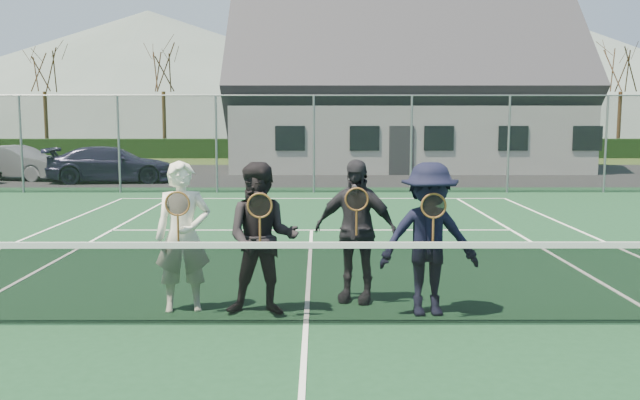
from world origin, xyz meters
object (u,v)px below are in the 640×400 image
Objects in this scene: car_b at (17,163)px; player_c at (355,231)px; car_c at (112,165)px; clubhouse at (403,81)px; player_b at (262,239)px; player_d at (429,239)px; player_a at (183,236)px; tennis_net at (306,280)px.

car_b is 20.67m from player_c.
clubhouse is at bearing -64.33° from car_c.
car_c is 2.49× the size of player_c.
car_c is at bearing 112.30° from player_b.
car_c is 0.29× the size of clubhouse.
player_b is at bearing 179.22° from player_d.
clubhouse is 8.67× the size of player_a.
player_b is at bearing -9.50° from player_a.
player_b reaches higher than tennis_net.
player_b is 1.00× the size of player_d.
car_c is at bearing -148.08° from clubhouse.
clubhouse is at bearing 76.83° from player_a.
player_d reaches higher than car_c.
player_a reaches higher than car_c.
player_a is at bearing -136.83° from car_b.
clubhouse reaches higher than car_b.
car_c is 2.49× the size of player_d.
player_b is at bearing -100.86° from clubhouse.
player_a is (9.71, -17.39, 0.28)m from car_b.
tennis_net is at bearing -120.66° from player_c.
clubhouse reaches higher than player_b.
clubhouse is (4.00, 24.00, 3.45)m from tennis_net.
player_a and player_b have the same top height.
player_a is 1.00× the size of player_b.
clubhouse is 8.67× the size of player_b.
tennis_net is 6.49× the size of player_d.
car_c is 2.49× the size of player_a.
player_a is (5.82, -16.36, 0.27)m from car_c.
player_a and player_c have the same top height.
car_b is 21.64m from player_d.
clubhouse is at bearing 83.78° from player_d.
player_d is at bearing -130.33° from car_b.
car_b is at bearing -158.42° from clubhouse.
car_c is 13.72m from clubhouse.
tennis_net is 1.54m from player_d.
car_c is 2.49× the size of player_b.
clubhouse is 24.18m from player_b.
clubhouse is 23.43m from player_c.
player_b is (10.66, -17.55, 0.28)m from car_b.
player_a is 2.12m from player_c.
car_c is 18.46m from tennis_net.
clubhouse is at bearing 79.14° from player_b.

